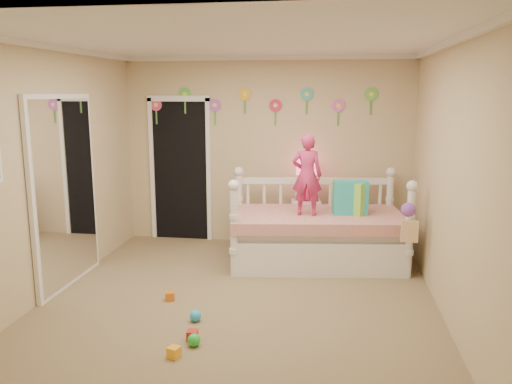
% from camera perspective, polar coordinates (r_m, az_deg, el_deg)
% --- Properties ---
extents(floor, '(4.00, 4.50, 0.01)m').
position_cam_1_polar(floor, '(5.30, -2.08, -12.43)').
color(floor, '#7F684C').
rests_on(floor, ground).
extents(ceiling, '(4.00, 4.50, 0.01)m').
position_cam_1_polar(ceiling, '(4.89, -2.31, 16.77)').
color(ceiling, white).
rests_on(ceiling, floor).
extents(back_wall, '(4.00, 0.01, 2.60)m').
position_cam_1_polar(back_wall, '(7.13, 1.18, 4.52)').
color(back_wall, tan).
rests_on(back_wall, floor).
extents(left_wall, '(0.01, 4.50, 2.60)m').
position_cam_1_polar(left_wall, '(5.65, -22.54, 1.94)').
color(left_wall, tan).
rests_on(left_wall, floor).
extents(right_wall, '(0.01, 4.50, 2.60)m').
position_cam_1_polar(right_wall, '(4.97, 21.12, 0.89)').
color(right_wall, tan).
rests_on(right_wall, floor).
extents(crown_molding, '(4.00, 4.50, 0.06)m').
position_cam_1_polar(crown_molding, '(4.88, -2.30, 16.42)').
color(crown_molding, white).
rests_on(crown_molding, ceiling).
extents(daybed, '(2.26, 1.41, 1.16)m').
position_cam_1_polar(daybed, '(6.39, 6.87, -2.92)').
color(daybed, white).
rests_on(daybed, floor).
extents(pillow_turquoise, '(0.43, 0.21, 0.41)m').
position_cam_1_polar(pillow_turquoise, '(6.32, 10.51, -0.64)').
color(pillow_turquoise, '#22A7AC').
rests_on(pillow_turquoise, daybed).
extents(pillow_lime, '(0.43, 0.36, 0.40)m').
position_cam_1_polar(pillow_lime, '(6.38, 10.37, -0.61)').
color(pillow_lime, '#8CDB42').
rests_on(pillow_lime, daybed).
extents(child, '(0.37, 0.25, 0.99)m').
position_cam_1_polar(child, '(6.16, 5.71, 1.90)').
color(child, '#CC2E69').
rests_on(child, daybed).
extents(nightstand, '(0.42, 0.34, 0.66)m').
position_cam_1_polar(nightstand, '(7.08, 5.56, -3.57)').
color(nightstand, white).
rests_on(nightstand, floor).
extents(table_lamp, '(0.29, 0.29, 0.63)m').
position_cam_1_polar(table_lamp, '(6.93, 5.67, 2.42)').
color(table_lamp, '#EF1F70').
rests_on(table_lamp, nightstand).
extents(closet_doorway, '(0.90, 0.04, 2.07)m').
position_cam_1_polar(closet_doorway, '(7.42, -8.47, 2.59)').
color(closet_doorway, black).
rests_on(closet_doorway, back_wall).
extents(flower_decals, '(3.40, 0.02, 0.50)m').
position_cam_1_polar(flower_decals, '(7.09, 0.46, 9.67)').
color(flower_decals, '#B2668C').
rests_on(flower_decals, back_wall).
extents(mirror_closet, '(0.07, 1.30, 2.10)m').
position_cam_1_polar(mirror_closet, '(5.93, -20.56, 0.02)').
color(mirror_closet, white).
rests_on(mirror_closet, left_wall).
extents(hanging_bag, '(0.20, 0.16, 0.36)m').
position_cam_1_polar(hanging_bag, '(5.83, 16.61, -3.40)').
color(hanging_bag, beige).
rests_on(hanging_bag, daybed).
extents(toy_scatter, '(1.05, 1.44, 0.11)m').
position_cam_1_polar(toy_scatter, '(4.81, -7.64, -14.37)').
color(toy_scatter, '#996666').
rests_on(toy_scatter, floor).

